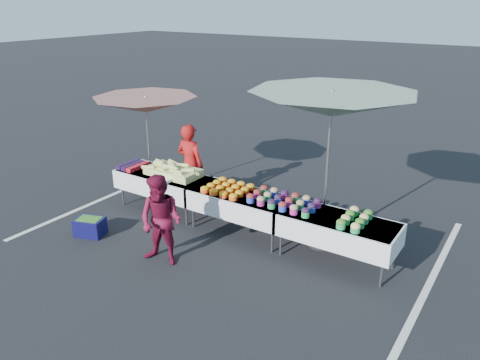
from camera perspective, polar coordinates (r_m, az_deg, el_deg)
The scene contains 17 objects.
ground at distance 8.38m, azimuth 0.00°, elevation -6.38°, with size 80.00×80.00×0.00m, color black.
stripe_left at distance 10.32m, azimuth -15.01°, elevation -1.61°, with size 0.10×5.00×0.00m, color silver.
stripe_right at distance 7.37m, azimuth 21.78°, elevation -12.29°, with size 0.10×5.00×0.00m, color silver.
table_left at distance 9.16m, azimuth -9.44°, elevation -0.18°, with size 1.86×0.81×0.75m.
table_center at distance 8.13m, azimuth 0.00°, elevation -2.74°, with size 1.86×0.81×0.75m.
table_right at distance 7.39m, azimuth 11.80°, elevation -5.81°, with size 1.86×0.81×0.75m.
berry_punnets at distance 9.53m, azimuth -12.92°, elevation 1.73°, with size 0.40×0.54×0.08m.
corn_pile at distance 8.95m, azimuth -8.16°, elevation 1.12°, with size 1.16×0.57×0.26m.
plastic_bags at distance 8.70m, azimuth -9.38°, elevation -0.00°, with size 0.30×0.25×0.05m, color white.
carrot_bowls at distance 8.16m, azimuth -1.50°, elevation -0.98°, with size 0.75×0.69×0.11m.
potato_cups at distance 7.63m, azimuth 5.34°, elevation -2.46°, with size 1.14×0.58×0.16m.
bean_baskets at distance 7.20m, azimuth 13.83°, elevation -4.63°, with size 0.36×0.68×0.15m.
vendor at distance 9.31m, azimuth -6.08°, elevation 1.88°, with size 0.60×0.39×1.64m, color #AB1413.
customer at distance 7.26m, azimuth -9.62°, elevation -4.90°, with size 0.70×0.55×1.45m, color maroon.
umbrella_left at distance 9.53m, azimuth -11.44°, elevation 8.91°, with size 2.40×2.40×2.11m.
umbrella_right at distance 7.28m, azimuth 11.12°, elevation 8.93°, with size 2.97×2.97×2.63m.
storage_bin at distance 8.64m, azimuth -17.81°, elevation -5.41°, with size 0.57×0.49×0.31m.
Camera 1 is at (4.08, -6.20, 3.89)m, focal length 35.00 mm.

